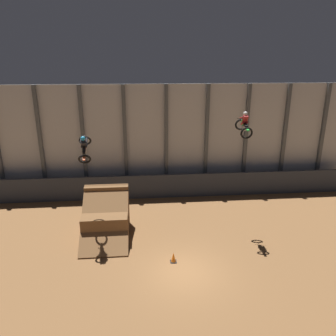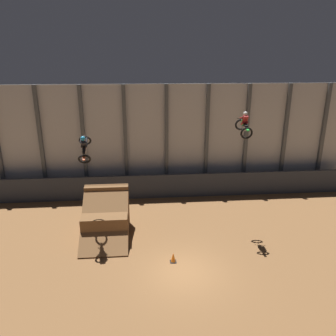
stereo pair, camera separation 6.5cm
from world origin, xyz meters
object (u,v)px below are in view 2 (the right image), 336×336
Objects in this scene: rider_bike_right_air at (244,125)px; traffic_cone_near_ramp at (173,258)px; rider_bike_left_air at (84,147)px; dirt_ramp at (106,218)px.

rider_bike_right_air is 3.17× the size of traffic_cone_near_ramp.
rider_bike_left_air is 0.99× the size of rider_bike_right_air.
dirt_ramp reaches higher than traffic_cone_near_ramp.
traffic_cone_near_ramp is (4.88, -2.56, -5.91)m from rider_bike_left_air.
rider_bike_right_air reaches higher than traffic_cone_near_ramp.
dirt_ramp is 2.35× the size of rider_bike_right_air.
rider_bike_right_air reaches higher than rider_bike_left_air.
dirt_ramp is at bearing 137.79° from traffic_cone_near_ramp.
dirt_ramp is at bearing 48.51° from rider_bike_left_air.
rider_bike_right_air is at bearing -1.27° from rider_bike_left_air.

